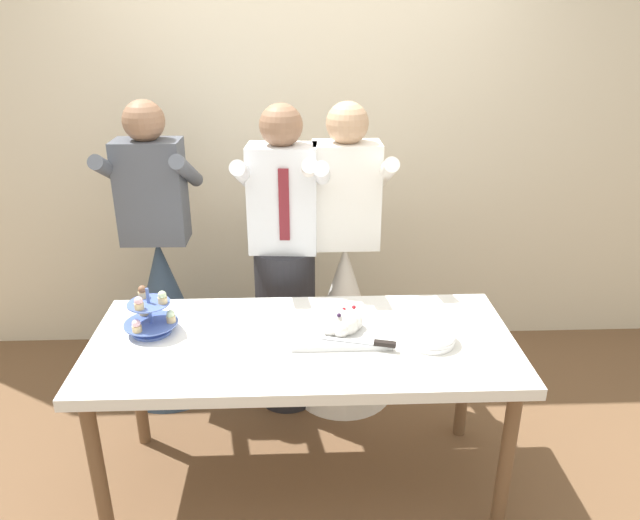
{
  "coord_description": "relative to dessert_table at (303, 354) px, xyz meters",
  "views": [
    {
      "loc": [
        -0.01,
        -2.22,
        2.08
      ],
      "look_at": [
        0.08,
        0.15,
        1.07
      ],
      "focal_mm": 33.81,
      "sensor_mm": 36.0,
      "label": 1
    }
  ],
  "objects": [
    {
      "name": "ground_plane",
      "position": [
        0.0,
        0.0,
        -0.7
      ],
      "size": [
        8.0,
        8.0,
        0.0
      ],
      "primitive_type": "plane",
      "color": "brown"
    },
    {
      "name": "rear_wall",
      "position": [
        0.0,
        1.42,
        0.75
      ],
      "size": [
        5.2,
        0.1,
        2.9
      ],
      "primitive_type": "cube",
      "color": "beige",
      "rests_on": "ground_plane"
    },
    {
      "name": "dessert_table",
      "position": [
        0.0,
        0.0,
        0.0
      ],
      "size": [
        1.8,
        0.8,
        0.78
      ],
      "color": "white",
      "rests_on": "ground_plane"
    },
    {
      "name": "cupcake_stand",
      "position": [
        -0.65,
        0.08,
        0.15
      ],
      "size": [
        0.23,
        0.23,
        0.21
      ],
      "color": "#4C66B2",
      "rests_on": "dessert_table"
    },
    {
      "name": "main_cake_tray",
      "position": [
        0.16,
        0.05,
        0.12
      ],
      "size": [
        0.43,
        0.33,
        0.13
      ],
      "color": "silver",
      "rests_on": "dessert_table"
    },
    {
      "name": "plate_stack",
      "position": [
        0.54,
        -0.05,
        0.1
      ],
      "size": [
        0.21,
        0.21,
        0.05
      ],
      "color": "white",
      "rests_on": "dessert_table"
    },
    {
      "name": "person_groom",
      "position": [
        -0.08,
        0.67,
        0.05
      ],
      "size": [
        0.49,
        0.52,
        1.66
      ],
      "color": "#232328",
      "rests_on": "ground_plane"
    },
    {
      "name": "person_bride",
      "position": [
        0.24,
        0.72,
        -0.12
      ],
      "size": [
        0.56,
        0.56,
        1.66
      ],
      "color": "white",
      "rests_on": "ground_plane"
    },
    {
      "name": "person_guest",
      "position": [
        -0.77,
        0.82,
        -0.12
      ],
      "size": [
        0.56,
        0.56,
        1.66
      ],
      "color": "#334760",
      "rests_on": "ground_plane"
    }
  ]
}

